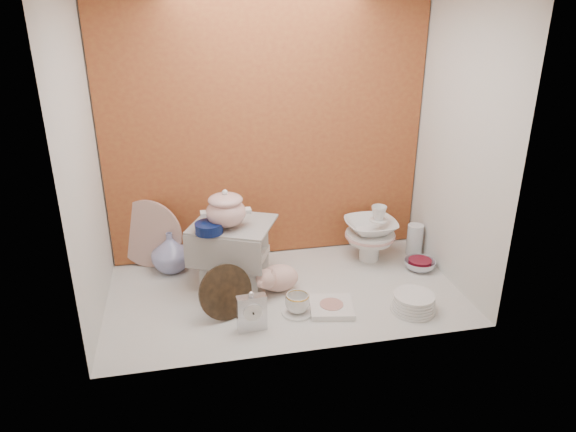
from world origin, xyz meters
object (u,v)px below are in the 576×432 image
object	(u,v)px
crystal_bowl	(420,265)
floral_platter	(148,234)
soup_tureen	(226,208)
step_stool	(234,253)
plush_pig	(279,277)
blue_white_vase	(171,252)
mantel_clock	(252,311)
porcelain_tower	(370,233)
gold_rim_teacup	(297,303)
dinner_plate_stack	(413,302)

from	to	relation	value
crystal_bowl	floral_platter	bearing A→B (deg)	166.62
soup_tureen	step_stool	bearing A→B (deg)	52.49
step_stool	plush_pig	xyz separation A→B (m)	(0.21, -0.14, -0.09)
floral_platter	blue_white_vase	size ratio (longest dim) A/B	1.76
soup_tureen	mantel_clock	world-z (taller)	soup_tureen
blue_white_vase	porcelain_tower	size ratio (longest dim) A/B	0.68
porcelain_tower	blue_white_vase	bearing A→B (deg)	174.97
plush_pig	mantel_clock	bearing A→B (deg)	-137.25
mantel_clock	crystal_bowl	bearing A→B (deg)	16.58
step_stool	plush_pig	size ratio (longest dim) A/B	1.53
plush_pig	gold_rim_teacup	bearing A→B (deg)	-95.01
floral_platter	soup_tureen	bearing A→B (deg)	-38.10
soup_tureen	dinner_plate_stack	size ratio (longest dim) A/B	1.11
soup_tureen	dinner_plate_stack	bearing A→B (deg)	-26.05
soup_tureen	porcelain_tower	xyz separation A→B (m)	(0.83, 0.15, -0.28)
step_stool	floral_platter	distance (m)	0.53
floral_platter	mantel_clock	size ratio (longest dim) A/B	2.02
soup_tureen	crystal_bowl	xyz separation A→B (m)	(1.07, -0.03, -0.42)
soup_tureen	mantel_clock	distance (m)	0.54
floral_platter	plush_pig	world-z (taller)	floral_platter
soup_tureen	crystal_bowl	size ratio (longest dim) A/B	1.40
floral_platter	blue_white_vase	bearing A→B (deg)	-32.83
blue_white_vase	plush_pig	size ratio (longest dim) A/B	0.86
soup_tureen	gold_rim_teacup	xyz separation A→B (m)	(0.30, -0.33, -0.39)
dinner_plate_stack	crystal_bowl	xyz separation A→B (m)	(0.21, 0.39, -0.02)
plush_pig	porcelain_tower	world-z (taller)	porcelain_tower
soup_tureen	blue_white_vase	size ratio (longest dim) A/B	1.08
plush_pig	dinner_plate_stack	size ratio (longest dim) A/B	1.21
mantel_clock	porcelain_tower	xyz separation A→B (m)	(0.77, 0.56, 0.07)
floral_platter	mantel_clock	bearing A→B (deg)	-57.21
floral_platter	dinner_plate_stack	bearing A→B (deg)	-30.33
dinner_plate_stack	crystal_bowl	world-z (taller)	dinner_plate_stack
crystal_bowl	porcelain_tower	distance (m)	0.33
mantel_clock	crystal_bowl	size ratio (longest dim) A/B	1.13
plush_pig	crystal_bowl	bearing A→B (deg)	-12.15
gold_rim_teacup	dinner_plate_stack	size ratio (longest dim) A/B	0.54
gold_rim_teacup	crystal_bowl	xyz separation A→B (m)	(0.77, 0.30, -0.03)
mantel_clock	soup_tureen	bearing A→B (deg)	94.11
crystal_bowl	mantel_clock	bearing A→B (deg)	-158.98
plush_pig	porcelain_tower	xyz separation A→B (m)	(0.58, 0.25, 0.09)
mantel_clock	gold_rim_teacup	xyz separation A→B (m)	(0.23, 0.09, -0.04)
blue_white_vase	crystal_bowl	distance (m)	1.40
soup_tureen	plush_pig	size ratio (longest dim) A/B	0.92
floral_platter	crystal_bowl	bearing A→B (deg)	-13.38
floral_platter	mantel_clock	distance (m)	0.88
dinner_plate_stack	porcelain_tower	xyz separation A→B (m)	(-0.02, 0.57, 0.12)
soup_tureen	gold_rim_teacup	bearing A→B (deg)	-47.71
step_stool	crystal_bowl	distance (m)	1.05
gold_rim_teacup	dinner_plate_stack	distance (m)	0.57
floral_platter	dinner_plate_stack	size ratio (longest dim) A/B	1.82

